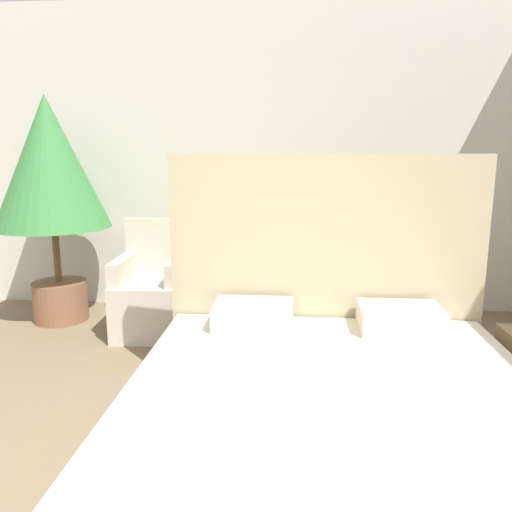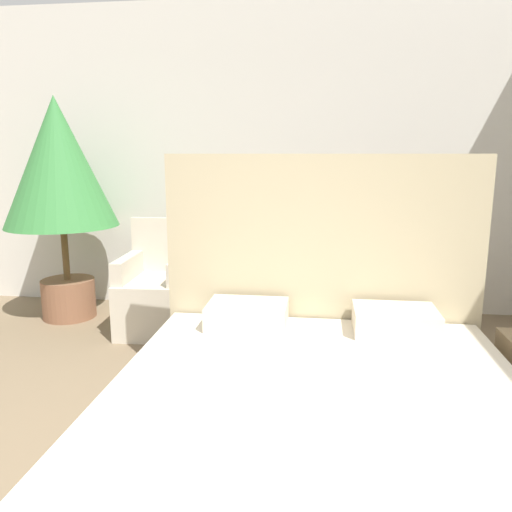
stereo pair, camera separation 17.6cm
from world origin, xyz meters
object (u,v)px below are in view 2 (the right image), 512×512
(bed, at_px, (318,419))
(armchair_near_window_right, at_px, (262,300))
(potted_palm, at_px, (59,172))
(side_table, at_px, (208,306))
(armchair_near_window_left, at_px, (156,296))

(bed, height_order, armchair_near_window_right, bed)
(bed, height_order, potted_palm, potted_palm)
(armchair_near_window_right, distance_m, potted_palm, 2.14)
(bed, distance_m, side_table, 2.05)
(bed, relative_size, side_table, 4.08)
(armchair_near_window_left, distance_m, side_table, 0.47)
(armchair_near_window_left, height_order, potted_palm, potted_palm)
(armchair_near_window_left, relative_size, armchair_near_window_right, 1.00)
(bed, xyz_separation_m, potted_palm, (-2.33, 2.10, 1.05))
(armchair_near_window_left, bearing_deg, bed, -55.90)
(side_table, bearing_deg, potted_palm, 169.07)
(bed, relative_size, armchair_near_window_left, 2.11)
(bed, height_order, armchair_near_window_left, bed)
(armchair_near_window_right, bearing_deg, side_table, -179.61)
(potted_palm, distance_m, side_table, 1.80)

